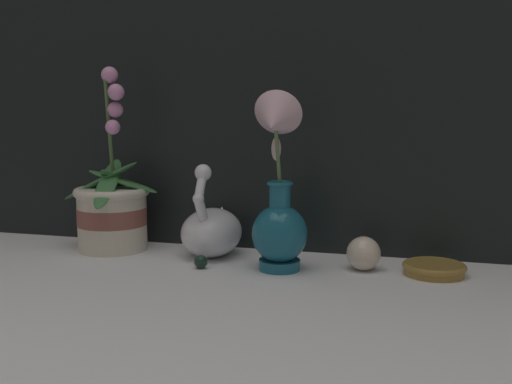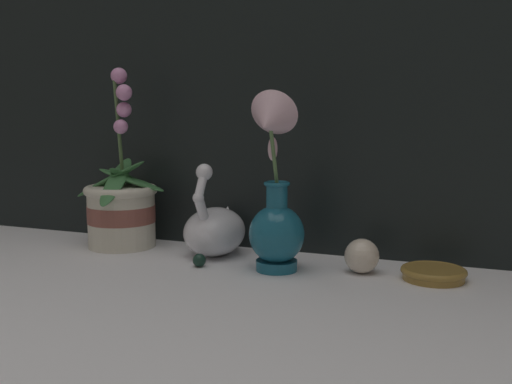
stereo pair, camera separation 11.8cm
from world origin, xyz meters
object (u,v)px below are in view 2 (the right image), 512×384
object	(u,v)px
amber_dish	(434,273)
glass_sphere	(362,256)
orchid_potted_plant	(121,207)
swan_figurine	(215,229)
blue_vase	(275,206)

from	to	relation	value
amber_dish	glass_sphere	bearing A→B (deg)	-179.07
orchid_potted_plant	glass_sphere	distance (m)	0.55
amber_dish	orchid_potted_plant	bearing A→B (deg)	177.99
orchid_potted_plant	amber_dish	bearing A→B (deg)	-2.01
swan_figurine	blue_vase	size ratio (longest dim) A/B	0.58
amber_dish	blue_vase	bearing A→B (deg)	-169.44
swan_figurine	blue_vase	world-z (taller)	blue_vase
glass_sphere	amber_dish	world-z (taller)	glass_sphere
swan_figurine	amber_dish	world-z (taller)	swan_figurine
glass_sphere	swan_figurine	bearing A→B (deg)	174.57
orchid_potted_plant	glass_sphere	bearing A→B (deg)	-2.71
orchid_potted_plant	swan_figurine	xyz separation A→B (m)	(0.23, 0.00, -0.03)
swan_figurine	blue_vase	xyz separation A→B (m)	(0.16, -0.08, 0.07)
orchid_potted_plant	blue_vase	distance (m)	0.40
orchid_potted_plant	swan_figurine	world-z (taller)	orchid_potted_plant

